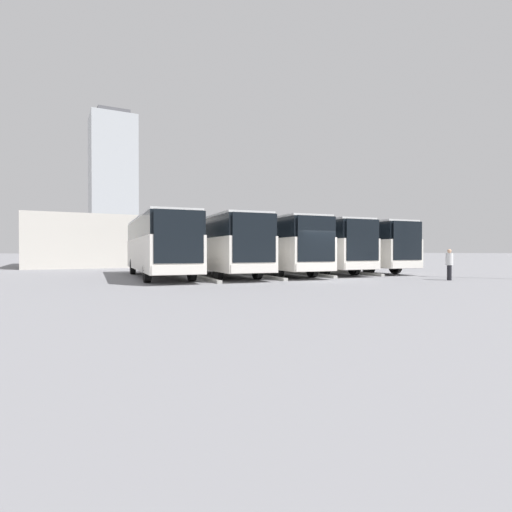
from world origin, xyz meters
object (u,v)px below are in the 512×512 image
bus_2 (269,245)px  bus_4 (158,244)px  pedestrian (449,263)px  bus_0 (349,246)px  bus_1 (309,245)px  bus_3 (218,244)px

bus_2 → bus_4: 6.93m
bus_2 → pedestrian: 10.38m
pedestrian → bus_4: bearing=94.4°
bus_0 → bus_1: (3.46, 0.02, 0.00)m
bus_0 → bus_1: bearing=5.2°
bus_2 → bus_4: bearing=2.6°
pedestrian → bus_1: bearing=53.2°
bus_2 → bus_4: (6.93, -0.26, 0.00)m
bus_0 → bus_4: (13.86, 0.28, 0.00)m
bus_1 → bus_2: 3.50m
bus_2 → pedestrian: (-5.67, 8.63, -1.02)m
bus_4 → bus_1: bearing=-173.8°
bus_0 → pedestrian: 9.32m
bus_1 → bus_3: (6.93, 0.51, 0.00)m
bus_4 → bus_0: bearing=-174.0°
bus_0 → pedestrian: size_ratio=7.54×
bus_3 → bus_4: same height
pedestrian → bus_3: bearing=86.2°
bus_4 → pedestrian: size_ratio=7.54×
bus_1 → pedestrian: bearing=108.4°
bus_0 → bus_4: same height
bus_0 → bus_2: bearing=9.3°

